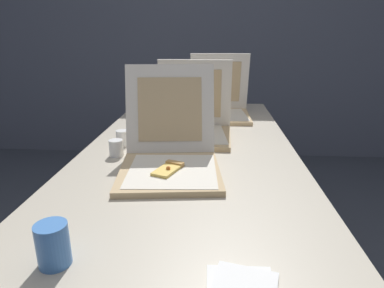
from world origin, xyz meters
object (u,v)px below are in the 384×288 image
(pizza_box_middle, at_px, (193,127))
(pizza_box_back, at_px, (219,108))
(napkin_pile, at_px, (242,288))
(pizza_box_front, at_px, (170,157))
(cup_white_near_center, at_px, (116,148))
(cup_white_mid, at_px, (123,138))
(cup_printed_front, at_px, (53,245))
(table, at_px, (190,155))

(pizza_box_middle, relative_size, pizza_box_back, 1.00)
(pizza_box_middle, relative_size, napkin_pile, 2.37)
(pizza_box_front, distance_m, pizza_box_middle, 0.43)
(pizza_box_middle, bearing_deg, cup_white_near_center, -135.13)
(cup_white_mid, distance_m, napkin_pile, 1.02)
(cup_white_near_center, bearing_deg, pizza_box_middle, 43.22)
(cup_white_near_center, xyz_separation_m, cup_printed_front, (0.06, -0.70, 0.02))
(table, bearing_deg, pizza_box_middle, 86.70)
(pizza_box_middle, height_order, cup_white_near_center, pizza_box_middle)
(table, relative_size, pizza_box_back, 5.28)
(pizza_box_front, bearing_deg, table, 73.22)
(cup_white_mid, xyz_separation_m, napkin_pile, (0.49, -0.90, -0.03))
(cup_printed_front, bearing_deg, pizza_box_middle, 75.75)
(cup_white_mid, bearing_deg, napkin_pile, -61.58)
(table, distance_m, napkin_pile, 0.92)
(pizza_box_front, relative_size, pizza_box_back, 1.33)
(cup_white_near_center, relative_size, napkin_pile, 0.44)
(table, distance_m, pizza_box_front, 0.31)
(cup_white_mid, bearing_deg, pizza_box_middle, 24.63)
(cup_printed_front, height_order, napkin_pile, cup_printed_front)
(pizza_box_back, relative_size, cup_white_mid, 5.40)
(pizza_box_back, xyz_separation_m, cup_white_near_center, (-0.44, -0.73, -0.02))
(pizza_box_front, bearing_deg, cup_printed_front, -114.57)
(cup_white_mid, bearing_deg, pizza_box_front, -47.52)
(pizza_box_middle, relative_size, cup_white_near_center, 5.40)
(pizza_box_front, height_order, cup_white_mid, pizza_box_front)
(pizza_box_front, xyz_separation_m, cup_white_near_center, (-0.25, 0.14, -0.02))
(pizza_box_middle, relative_size, cup_white_mid, 5.40)
(table, relative_size, napkin_pile, 12.51)
(cup_white_mid, xyz_separation_m, cup_printed_front, (0.07, -0.84, 0.02))
(pizza_box_back, height_order, cup_white_mid, pizza_box_back)
(pizza_box_front, height_order, cup_white_near_center, pizza_box_front)
(cup_white_mid, bearing_deg, pizza_box_back, 52.20)
(cup_white_near_center, distance_m, cup_printed_front, 0.70)
(pizza_box_front, relative_size, cup_white_mid, 7.17)
(cup_printed_front, relative_size, napkin_pile, 0.63)
(pizza_box_back, distance_m, napkin_pile, 1.48)
(table, xyz_separation_m, cup_printed_front, (-0.24, -0.85, 0.10))
(table, bearing_deg, napkin_pile, -79.19)
(pizza_box_middle, xyz_separation_m, pizza_box_back, (0.13, 0.44, 0.00))
(table, relative_size, cup_white_mid, 28.54)
(cup_white_near_center, height_order, cup_printed_front, cup_printed_front)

